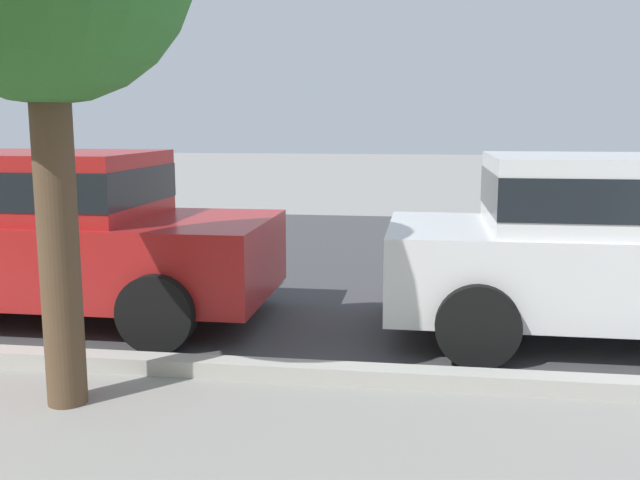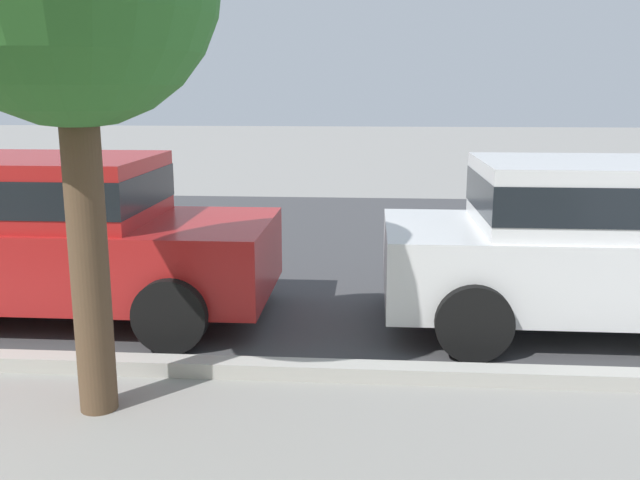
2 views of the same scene
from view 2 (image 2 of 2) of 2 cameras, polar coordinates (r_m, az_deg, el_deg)
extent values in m
cube|color=#424244|center=(10.69, -18.74, -0.13)|extent=(60.00, 9.00, 0.01)
cylinder|color=brown|center=(4.87, -18.47, -1.13)|extent=(0.26, 0.26, 2.21)
cube|color=#B21E1E|center=(7.18, -20.53, -1.16)|extent=(4.11, 1.72, 0.70)
cube|color=#B21E1E|center=(7.13, -22.01, 3.96)|extent=(2.14, 1.57, 0.60)
cube|color=black|center=(7.13, -22.01, 3.96)|extent=(2.15, 1.59, 0.33)
cylinder|color=black|center=(7.59, -8.49, -2.05)|extent=(0.64, 0.22, 0.64)
cylinder|color=black|center=(6.02, -12.13, -6.02)|extent=(0.64, 0.22, 0.64)
cube|color=silver|center=(6.87, 22.72, -1.91)|extent=(4.11, 1.72, 0.70)
cube|color=silver|center=(6.71, 21.95, 3.50)|extent=(2.14, 1.57, 0.60)
cube|color=black|center=(6.71, 21.95, 3.50)|extent=(2.15, 1.59, 0.33)
cylinder|color=black|center=(7.47, 10.76, -2.37)|extent=(0.64, 0.22, 0.64)
cylinder|color=black|center=(5.85, 12.48, -6.57)|extent=(0.64, 0.22, 0.64)
camera|label=1|loc=(0.58, 61.98, -32.67)|focal=39.92mm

